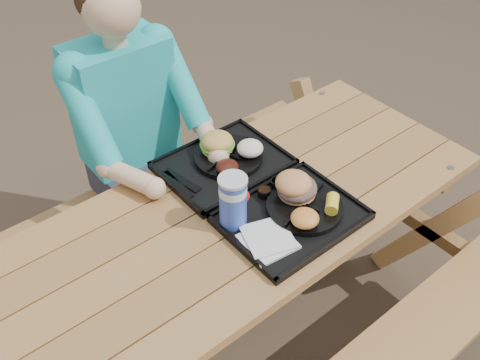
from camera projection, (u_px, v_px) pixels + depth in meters
ground at (240, 331)px, 2.34m from camera, size 60.00×60.00×0.00m
picnic_table at (240, 277)px, 2.09m from camera, size 1.80×1.49×0.75m
tray_near at (291, 218)px, 1.80m from camera, size 0.45×0.35×0.02m
tray_far at (224, 165)px, 2.00m from camera, size 0.45×0.35×0.02m
plate_near at (304, 207)px, 1.81m from camera, size 0.26×0.26×0.02m
plate_far at (228, 157)px, 2.01m from camera, size 0.26×0.26×0.02m
napkin_stack at (268, 241)px, 1.69m from camera, size 0.17×0.17×0.02m
soda_cup at (233, 202)px, 1.71m from camera, size 0.09×0.09×0.18m
condiment_bbq at (264, 192)px, 1.86m from camera, size 0.05×0.05×0.03m
condiment_mustard at (279, 184)px, 1.88m from camera, size 0.06×0.06×0.03m
sandwich at (298, 179)px, 1.80m from camera, size 0.13×0.13×0.14m
mac_cheese at (305, 218)px, 1.72m from camera, size 0.09×0.09×0.05m
corn_cob at (332, 204)px, 1.77m from camera, size 0.10×0.10×0.04m
cutlery_far at (182, 180)px, 1.92m from camera, size 0.06×0.17×0.01m
burger at (217, 138)px, 1.99m from camera, size 0.12×0.12×0.11m
baked_beans at (227, 167)px, 1.92m from camera, size 0.08×0.08×0.04m
potato_salad at (250, 148)px, 1.99m from camera, size 0.10×0.10×0.06m
diner at (133, 150)px, 2.27m from camera, size 0.48×0.84×1.28m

